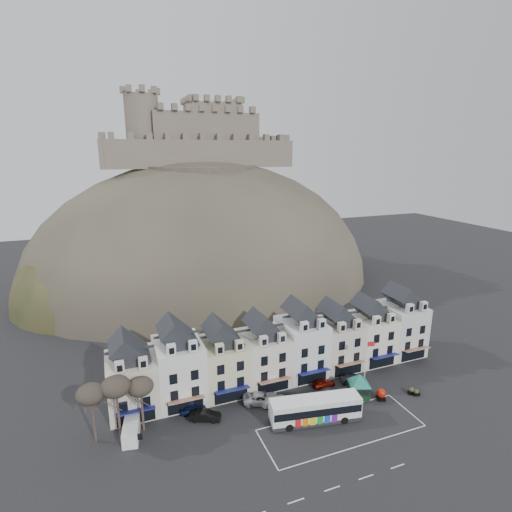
{
  "coord_description": "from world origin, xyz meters",
  "views": [
    {
      "loc": [
        -25.47,
        -37.71,
        36.4
      ],
      "look_at": [
        -1.6,
        24.0,
        18.85
      ],
      "focal_mm": 28.0,
      "sensor_mm": 36.0,
      "label": 1
    }
  ],
  "objects_px": {
    "car_maroon": "(324,383)",
    "car_silver": "(262,398)",
    "red_buoy": "(381,394)",
    "car_navy": "(193,409)",
    "bus_shelter": "(359,379)",
    "car_white": "(274,400)",
    "white_van": "(131,431)",
    "flagpole": "(366,362)",
    "bus": "(315,408)",
    "car_black": "(205,416)",
    "car_charcoal": "(353,379)"
  },
  "relations": [
    {
      "from": "flagpole",
      "to": "car_white",
      "type": "height_order",
      "value": "flagpole"
    },
    {
      "from": "red_buoy",
      "to": "car_navy",
      "type": "height_order",
      "value": "red_buoy"
    },
    {
      "from": "car_maroon",
      "to": "car_silver",
      "type": "bearing_deg",
      "value": 92.78
    },
    {
      "from": "white_van",
      "to": "car_white",
      "type": "relative_size",
      "value": 1.12
    },
    {
      "from": "bus_shelter",
      "to": "flagpole",
      "type": "distance_m",
      "value": 2.82
    },
    {
      "from": "car_charcoal",
      "to": "white_van",
      "type": "bearing_deg",
      "value": 102.32
    },
    {
      "from": "car_navy",
      "to": "car_white",
      "type": "bearing_deg",
      "value": -93.53
    },
    {
      "from": "white_van",
      "to": "car_charcoal",
      "type": "bearing_deg",
      "value": 10.58
    },
    {
      "from": "car_silver",
      "to": "car_white",
      "type": "xyz_separation_m",
      "value": [
        1.57,
        -0.79,
        -0.17
      ]
    },
    {
      "from": "bus_shelter",
      "to": "car_black",
      "type": "distance_m",
      "value": 23.42
    },
    {
      "from": "flagpole",
      "to": "car_maroon",
      "type": "bearing_deg",
      "value": 147.39
    },
    {
      "from": "car_white",
      "to": "bus",
      "type": "bearing_deg",
      "value": -159.72
    },
    {
      "from": "flagpole",
      "to": "red_buoy",
      "type": "bearing_deg",
      "value": -69.62
    },
    {
      "from": "car_white",
      "to": "car_maroon",
      "type": "bearing_deg",
      "value": -95.95
    },
    {
      "from": "car_black",
      "to": "car_maroon",
      "type": "height_order",
      "value": "car_black"
    },
    {
      "from": "bus_shelter",
      "to": "car_charcoal",
      "type": "xyz_separation_m",
      "value": [
        1.53,
        3.57,
        -2.35
      ]
    },
    {
      "from": "red_buoy",
      "to": "white_van",
      "type": "distance_m",
      "value": 36.07
    },
    {
      "from": "bus",
      "to": "red_buoy",
      "type": "relative_size",
      "value": 7.31
    },
    {
      "from": "flagpole",
      "to": "car_silver",
      "type": "xyz_separation_m",
      "value": [
        -16.04,
        2.95,
        -4.19
      ]
    },
    {
      "from": "white_van",
      "to": "car_charcoal",
      "type": "distance_m",
      "value": 34.47
    },
    {
      "from": "car_silver",
      "to": "car_charcoal",
      "type": "relative_size",
      "value": 1.38
    },
    {
      "from": "bus_shelter",
      "to": "car_white",
      "type": "bearing_deg",
      "value": -174.76
    },
    {
      "from": "car_silver",
      "to": "car_navy",
      "type": "bearing_deg",
      "value": 101.0
    },
    {
      "from": "bus_shelter",
      "to": "red_buoy",
      "type": "xyz_separation_m",
      "value": [
        2.8,
        -1.75,
        -2.12
      ]
    },
    {
      "from": "red_buoy",
      "to": "car_black",
      "type": "xyz_separation_m",
      "value": [
        -25.89,
        4.9,
        -0.18
      ]
    },
    {
      "from": "car_charcoal",
      "to": "car_white",
      "type": "bearing_deg",
      "value": 103.3
    },
    {
      "from": "bus_shelter",
      "to": "car_navy",
      "type": "distance_m",
      "value": 24.98
    },
    {
      "from": "red_buoy",
      "to": "car_maroon",
      "type": "xyz_separation_m",
      "value": [
        -6.29,
        6.11,
        -0.28
      ]
    },
    {
      "from": "car_black",
      "to": "car_silver",
      "type": "bearing_deg",
      "value": -60.77
    },
    {
      "from": "white_van",
      "to": "car_silver",
      "type": "relative_size",
      "value": 0.85
    },
    {
      "from": "car_charcoal",
      "to": "bus",
      "type": "bearing_deg",
      "value": 131.71
    },
    {
      "from": "car_navy",
      "to": "bus",
      "type": "bearing_deg",
      "value": -109.89
    },
    {
      "from": "car_white",
      "to": "flagpole",
      "type": "bearing_deg",
      "value": -111.97
    },
    {
      "from": "red_buoy",
      "to": "car_charcoal",
      "type": "height_order",
      "value": "red_buoy"
    },
    {
      "from": "white_van",
      "to": "car_silver",
      "type": "distance_m",
      "value": 18.7
    },
    {
      "from": "red_buoy",
      "to": "car_maroon",
      "type": "height_order",
      "value": "red_buoy"
    },
    {
      "from": "flagpole",
      "to": "car_black",
      "type": "distance_m",
      "value": 25.33
    },
    {
      "from": "white_van",
      "to": "flagpole",
      "type": "bearing_deg",
      "value": 6.32
    },
    {
      "from": "car_silver",
      "to": "red_buoy",
      "type": "bearing_deg",
      "value": -89.69
    },
    {
      "from": "bus_shelter",
      "to": "car_silver",
      "type": "bearing_deg",
      "value": -176.28
    },
    {
      "from": "white_van",
      "to": "car_maroon",
      "type": "height_order",
      "value": "white_van"
    },
    {
      "from": "red_buoy",
      "to": "car_white",
      "type": "bearing_deg",
      "value": 162.46
    },
    {
      "from": "white_van",
      "to": "car_black",
      "type": "xyz_separation_m",
      "value": [
        9.85,
        0.0,
        -0.3
      ]
    },
    {
      "from": "bus",
      "to": "car_maroon",
      "type": "distance_m",
      "value": 8.85
    },
    {
      "from": "flagpole",
      "to": "car_black",
      "type": "height_order",
      "value": "flagpole"
    },
    {
      "from": "bus_shelter",
      "to": "car_black",
      "type": "bearing_deg",
      "value": -168.59
    },
    {
      "from": "car_white",
      "to": "car_maroon",
      "type": "xyz_separation_m",
      "value": [
        9.2,
        1.21,
        0.01
      ]
    },
    {
      "from": "flagpole",
      "to": "car_silver",
      "type": "bearing_deg",
      "value": 169.57
    },
    {
      "from": "bus_shelter",
      "to": "car_white",
      "type": "xyz_separation_m",
      "value": [
        -12.69,
        3.15,
        -2.41
      ]
    },
    {
      "from": "white_van",
      "to": "car_white",
      "type": "bearing_deg",
      "value": 9.89
    }
  ]
}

